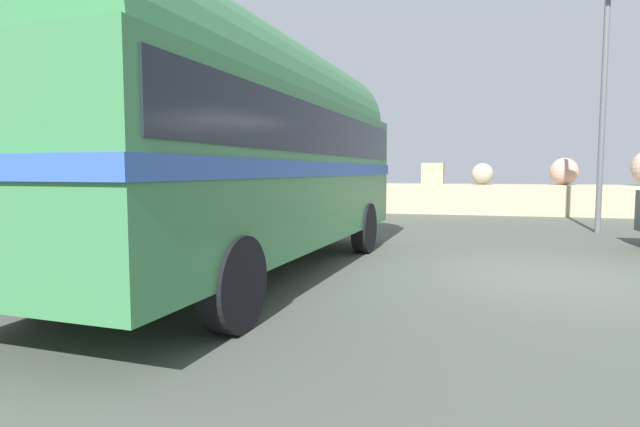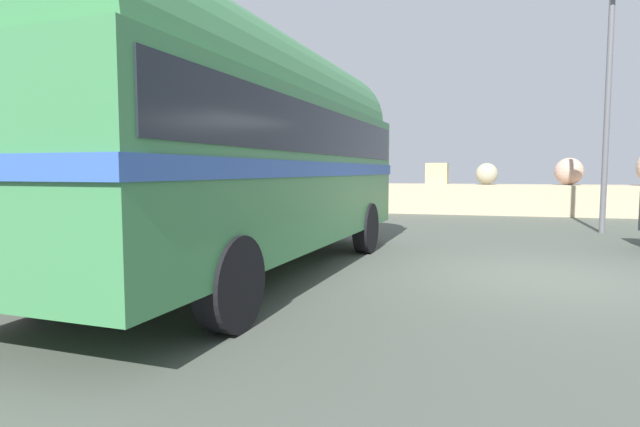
# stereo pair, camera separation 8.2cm
# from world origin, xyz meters

# --- Properties ---
(ground) EXTENTS (32.00, 26.00, 0.02)m
(ground) POSITION_xyz_m (0.00, 0.00, 0.01)
(ground) COLOR #484F45
(breakwater) EXTENTS (31.36, 2.44, 2.49)m
(breakwater) POSITION_xyz_m (-0.19, 11.80, 0.73)
(breakwater) COLOR tan
(breakwater) RESTS_ON ground
(vintage_coach) EXTENTS (3.08, 8.75, 3.70)m
(vintage_coach) POSITION_xyz_m (-4.19, -0.93, 2.05)
(vintage_coach) COLOR black
(vintage_coach) RESTS_ON ground
(lamp_post) EXTENTS (0.44, 0.96, 6.54)m
(lamp_post) POSITION_xyz_m (2.37, 6.21, 3.68)
(lamp_post) COLOR #5B5B60
(lamp_post) RESTS_ON ground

